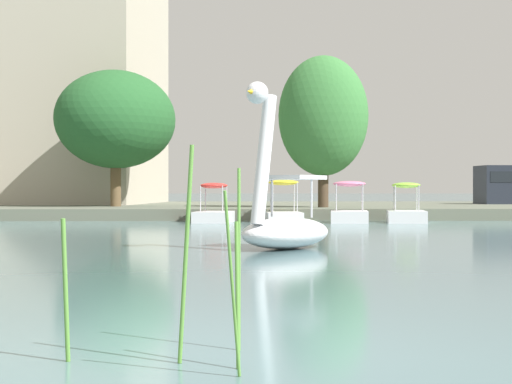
# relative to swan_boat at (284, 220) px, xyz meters

# --- Properties ---
(ground_plane) EXTENTS (463.81, 463.81, 0.00)m
(ground_plane) POSITION_rel_swan_boat_xyz_m (-1.05, -9.97, -0.56)
(ground_plane) COLOR slate
(shore_bank_far) EXTENTS (112.58, 19.59, 0.44)m
(shore_bank_far) POSITION_rel_swan_boat_xyz_m (-1.05, 23.84, -0.34)
(shore_bank_far) COLOR #5B6051
(shore_bank_far) RESTS_ON ground_plane
(swan_boat) EXTENTS (2.48, 2.72, 3.18)m
(swan_boat) POSITION_rel_swan_boat_xyz_m (0.00, 0.00, 0.00)
(swan_boat) COLOR white
(swan_boat) RESTS_ON ground_plane
(pedal_boat_lime) EXTENTS (1.61, 2.36, 1.42)m
(pedal_boat_lime) POSITION_rel_swan_boat_xyz_m (5.04, 12.62, -0.17)
(pedal_boat_lime) COLOR white
(pedal_boat_lime) RESTS_ON ground_plane
(pedal_boat_pink) EXTENTS (1.53, 2.29, 1.47)m
(pedal_boat_pink) POSITION_rel_swan_boat_xyz_m (3.04, 12.64, -0.15)
(pedal_boat_pink) COLOR white
(pedal_boat_pink) RESTS_ON ground_plane
(pedal_boat_yellow) EXTENTS (1.31, 2.05, 1.51)m
(pedal_boat_yellow) POSITION_rel_swan_boat_xyz_m (0.73, 12.94, -0.09)
(pedal_boat_yellow) COLOR white
(pedal_boat_yellow) RESTS_ON ground_plane
(pedal_boat_red) EXTENTS (1.49, 2.33, 1.40)m
(pedal_boat_red) POSITION_rel_swan_boat_xyz_m (-1.75, 12.87, -0.16)
(pedal_boat_red) COLOR white
(pedal_boat_red) RESTS_ON ground_plane
(tree_broadleaf_right) EXTENTS (7.06, 6.98, 5.83)m
(tree_broadleaf_right) POSITION_rel_swan_boat_xyz_m (-6.12, 18.96, 3.59)
(tree_broadleaf_right) COLOR brown
(tree_broadleaf_right) RESTS_ON shore_bank_far
(tree_sapling_by_fence) EXTENTS (4.15, 3.62, 6.17)m
(tree_sapling_by_fence) POSITION_rel_swan_boat_xyz_m (2.58, 17.05, 3.59)
(tree_sapling_by_fence) COLOR #423323
(tree_sapling_by_fence) RESTS_ON shore_bank_far
(reed_clump_foreground) EXTENTS (2.59, 1.08, 1.56)m
(reed_clump_foreground) POSITION_rel_swan_boat_xyz_m (-2.13, -10.31, 0.09)
(reed_clump_foreground) COLOR #568E38
(reed_clump_foreground) RESTS_ON ground_plane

